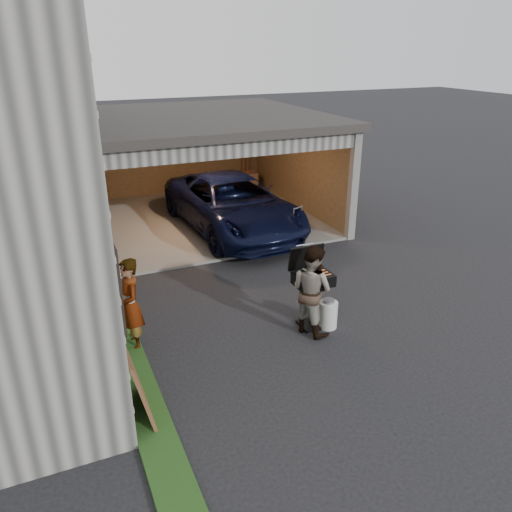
{
  "coord_description": "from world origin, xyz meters",
  "views": [
    {
      "loc": [
        -3.05,
        -6.42,
        4.63
      ],
      "look_at": [
        0.19,
        1.01,
        1.15
      ],
      "focal_mm": 35.0,
      "sensor_mm": 36.0,
      "label": 1
    }
  ],
  "objects_px": {
    "propane_tank": "(328,315)",
    "hand_truck": "(298,241)",
    "woman": "(130,305)",
    "plywood_panel": "(137,381)",
    "bbq_grill": "(312,282)",
    "minivan": "(233,206)",
    "man": "(312,290)"
  },
  "relations": [
    {
      "from": "hand_truck",
      "to": "bbq_grill",
      "type": "bearing_deg",
      "value": -136.56
    },
    {
      "from": "woman",
      "to": "bbq_grill",
      "type": "distance_m",
      "value": 3.05
    },
    {
      "from": "hand_truck",
      "to": "plywood_panel",
      "type": "bearing_deg",
      "value": -159.37
    },
    {
      "from": "minivan",
      "to": "propane_tank",
      "type": "distance_m",
      "value": 5.17
    },
    {
      "from": "bbq_grill",
      "to": "hand_truck",
      "type": "bearing_deg",
      "value": 65.49
    },
    {
      "from": "propane_tank",
      "to": "plywood_panel",
      "type": "relative_size",
      "value": 0.45
    },
    {
      "from": "bbq_grill",
      "to": "propane_tank",
      "type": "xyz_separation_m",
      "value": [
        0.24,
        -0.18,
        -0.61
      ]
    },
    {
      "from": "man",
      "to": "hand_truck",
      "type": "xyz_separation_m",
      "value": [
        1.57,
        3.39,
        -0.59
      ]
    },
    {
      "from": "man",
      "to": "plywood_panel",
      "type": "distance_m",
      "value": 3.29
    },
    {
      "from": "minivan",
      "to": "woman",
      "type": "xyz_separation_m",
      "value": [
        -3.45,
        -4.43,
        0.08
      ]
    },
    {
      "from": "propane_tank",
      "to": "hand_truck",
      "type": "relative_size",
      "value": 0.46
    },
    {
      "from": "bbq_grill",
      "to": "hand_truck",
      "type": "relative_size",
      "value": 1.35
    },
    {
      "from": "man",
      "to": "plywood_panel",
      "type": "bearing_deg",
      "value": 85.43
    },
    {
      "from": "propane_tank",
      "to": "hand_truck",
      "type": "xyz_separation_m",
      "value": [
        1.23,
        3.41,
        -0.04
      ]
    },
    {
      "from": "minivan",
      "to": "man",
      "type": "xyz_separation_m",
      "value": [
        -0.55,
        -5.12,
        0.09
      ]
    },
    {
      "from": "man",
      "to": "plywood_panel",
      "type": "height_order",
      "value": "man"
    },
    {
      "from": "man",
      "to": "propane_tank",
      "type": "relative_size",
      "value": 3.25
    },
    {
      "from": "woman",
      "to": "plywood_panel",
      "type": "height_order",
      "value": "woman"
    },
    {
      "from": "minivan",
      "to": "bbq_grill",
      "type": "height_order",
      "value": "bbq_grill"
    },
    {
      "from": "propane_tank",
      "to": "bbq_grill",
      "type": "bearing_deg",
      "value": 142.87
    },
    {
      "from": "minivan",
      "to": "bbq_grill",
      "type": "distance_m",
      "value": 4.99
    },
    {
      "from": "woman",
      "to": "hand_truck",
      "type": "relative_size",
      "value": 1.48
    },
    {
      "from": "bbq_grill",
      "to": "propane_tank",
      "type": "relative_size",
      "value": 2.93
    },
    {
      "from": "woman",
      "to": "propane_tank",
      "type": "distance_m",
      "value": 3.37
    },
    {
      "from": "propane_tank",
      "to": "hand_truck",
      "type": "bearing_deg",
      "value": 70.19
    },
    {
      "from": "man",
      "to": "hand_truck",
      "type": "relative_size",
      "value": 1.5
    },
    {
      "from": "plywood_panel",
      "to": "hand_truck",
      "type": "distance_m",
      "value": 6.42
    },
    {
      "from": "minivan",
      "to": "plywood_panel",
      "type": "relative_size",
      "value": 4.65
    },
    {
      "from": "minivan",
      "to": "propane_tank",
      "type": "xyz_separation_m",
      "value": [
        -0.21,
        -5.15,
        -0.46
      ]
    },
    {
      "from": "bbq_grill",
      "to": "propane_tank",
      "type": "bearing_deg",
      "value": -37.13
    },
    {
      "from": "woman",
      "to": "propane_tank",
      "type": "xyz_separation_m",
      "value": [
        3.24,
        -0.72,
        -0.54
      ]
    },
    {
      "from": "plywood_panel",
      "to": "propane_tank",
      "type": "bearing_deg",
      "value": 14.97
    }
  ]
}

